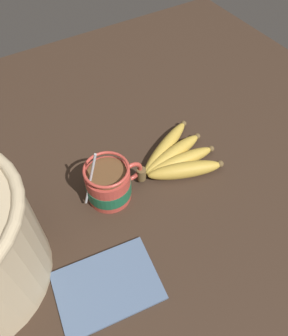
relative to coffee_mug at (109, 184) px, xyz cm
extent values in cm
cube|color=#332319|center=(7.49, -3.70, -5.75)|extent=(133.35, 133.35, 3.59)
cylinder|color=#B23D33|center=(-0.11, 0.00, -0.20)|extent=(9.08, 9.08, 7.52)
cylinder|color=#195638|center=(-0.11, 0.00, -0.84)|extent=(9.28, 9.28, 3.11)
torus|color=#B23D33|center=(5.29, 0.00, 0.49)|extent=(5.17, 0.90, 5.17)
cylinder|color=brown|center=(-0.11, 0.00, 3.66)|extent=(7.88, 7.88, 0.40)
torus|color=#B23D33|center=(-0.11, 0.00, 4.94)|extent=(9.08, 9.08, 0.60)
cylinder|color=#B2B2B7|center=(-3.57, 0.00, 3.90)|extent=(4.23, 0.50, 12.85)
ellipsoid|color=#B2B2B7|center=(-1.70, 0.00, -2.46)|extent=(3.00, 2.00, 0.80)
cylinder|color=brown|center=(7.78, -0.28, -1.40)|extent=(2.00, 2.00, 3.00)
ellipsoid|color=#B79338|center=(16.43, -3.49, -2.15)|extent=(16.68, 9.10, 3.61)
sphere|color=brown|center=(24.14, -6.35, -2.15)|extent=(1.62, 1.62, 1.62)
ellipsoid|color=#B79338|center=(17.08, -1.02, -2.33)|extent=(16.87, 4.55, 3.25)
sphere|color=brown|center=(25.39, -1.67, -2.33)|extent=(1.46, 1.46, 1.46)
ellipsoid|color=#B79338|center=(16.91, 1.55, -2.30)|extent=(16.95, 6.52, 3.32)
sphere|color=brown|center=(25.05, 3.18, -2.30)|extent=(1.49, 1.49, 1.49)
ellipsoid|color=#B79338|center=(16.77, 4.33, -2.39)|extent=(17.64, 11.11, 3.14)
sphere|color=brown|center=(24.88, 8.49, -2.39)|extent=(1.41, 1.41, 1.41)
cube|color=slate|center=(-9.32, -16.85, -3.66)|extent=(19.15, 14.58, 0.60)
camera|label=1|loc=(-13.95, -36.89, 53.82)|focal=35.00mm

